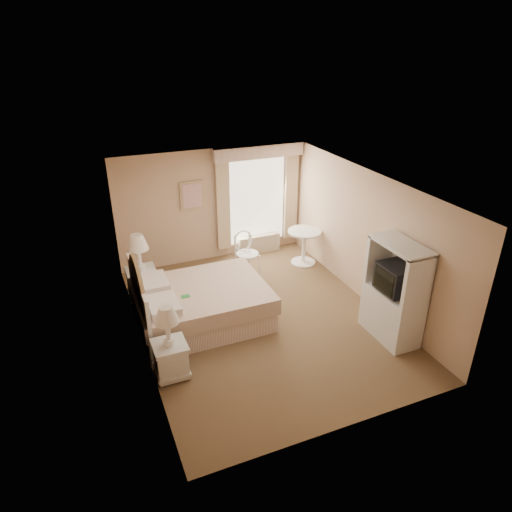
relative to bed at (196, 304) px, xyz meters
name	(u,v)px	position (x,y,z in m)	size (l,w,h in m)	color
room	(262,257)	(1.11, -0.33, 0.87)	(4.21, 5.51, 2.51)	brown
window	(258,197)	(2.16, 2.32, 0.96)	(2.05, 0.22, 2.51)	white
framed_art	(192,196)	(0.66, 2.38, 1.17)	(0.52, 0.04, 0.62)	tan
bed	(196,304)	(0.00, 0.00, 0.00)	(2.26, 1.78, 1.57)	tan
nightstand_near	(170,351)	(-0.73, -1.21, 0.07)	(0.49, 0.49, 1.19)	silver
nightstand_far	(141,276)	(-0.73, 1.17, 0.13)	(0.55, 0.55, 1.33)	silver
round_table	(304,242)	(2.86, 1.37, 0.14)	(0.74, 0.74, 0.78)	white
cafe_chair	(246,250)	(1.48, 1.37, 0.19)	(0.57, 0.57, 0.97)	white
armoire	(394,299)	(2.93, -1.62, 0.34)	(0.52, 1.04, 1.72)	silver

